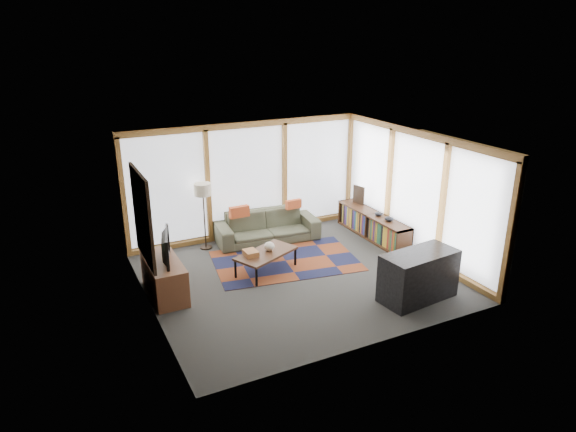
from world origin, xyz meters
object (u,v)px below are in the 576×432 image
bookshelf (373,226)px  tv_console (164,278)px  sofa (267,227)px  television (162,247)px  coffee_table (266,262)px  bar_counter (418,276)px  floor_lamp (204,216)px

bookshelf → tv_console: 4.89m
sofa → television: size_ratio=2.49×
sofa → coffee_table: sofa is taller
coffee_table → tv_console: size_ratio=0.93×
bookshelf → bar_counter: 2.84m
tv_console → bar_counter: (3.92, -2.09, 0.10)m
sofa → tv_console: size_ratio=1.71×
tv_console → television: bearing=-68.6°
coffee_table → television: television is taller
sofa → coffee_table: (-0.67, -1.45, -0.12)m
bookshelf → sofa: bearing=157.7°
television → sofa: bearing=-46.0°
sofa → floor_lamp: bearing=177.6°
bookshelf → television: television is taller
coffee_table → tv_console: tv_console is taller
sofa → tv_console: 3.04m
sofa → floor_lamp: 1.44m
floor_lamp → television: size_ratio=1.60×
floor_lamp → bookshelf: (3.57, -1.09, -0.44)m
coffee_table → television: size_ratio=1.35×
bar_counter → floor_lamp: bearing=118.7°
bar_counter → tv_console: bearing=145.6°
floor_lamp → tv_console: size_ratio=1.10×
bookshelf → television: (-4.85, -0.60, 0.63)m
floor_lamp → bookshelf: floor_lamp is taller
sofa → television: bearing=-144.9°
bookshelf → coffee_table: bearing=-169.3°
floor_lamp → television: floor_lamp is taller
sofa → bookshelf: sofa is taller
television → floor_lamp: bearing=-22.7°
bookshelf → tv_console: tv_console is taller
floor_lamp → bar_counter: bearing=-55.1°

